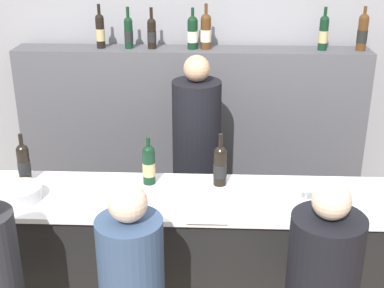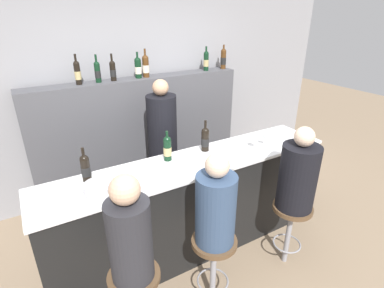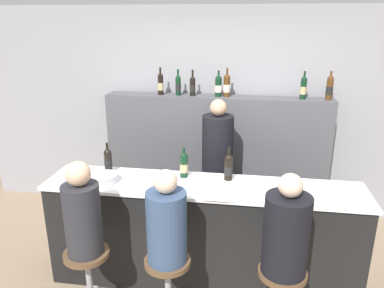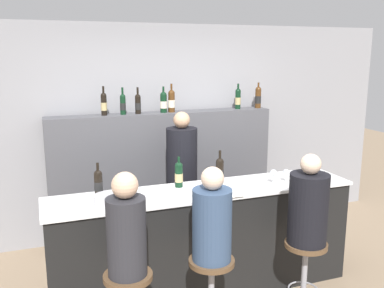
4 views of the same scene
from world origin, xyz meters
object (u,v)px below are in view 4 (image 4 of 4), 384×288
at_px(wine_bottle_backbar_1, 123,104).
at_px(wine_bottle_backbar_6, 258,97).
at_px(wine_bottle_counter_1, 179,174).
at_px(wine_bottle_backbar_5, 238,98).
at_px(metal_bowl, 108,199).
at_px(bartender, 182,190).
at_px(wine_bottle_backbar_0, 104,104).
at_px(wine_bottle_backbar_2, 138,104).
at_px(wine_bottle_counter_2, 220,170).
at_px(bar_stool_right, 305,258).
at_px(wine_glass_1, 286,173).
at_px(wine_bottle_backbar_4, 172,101).
at_px(guest_seated_left, 126,230).
at_px(wine_bottle_counter_0, 98,183).
at_px(guest_seated_middle, 212,221).
at_px(wine_bottle_backbar_3, 164,102).
at_px(wine_glass_0, 274,174).
at_px(guest_seated_right, 308,206).
at_px(bar_stool_middle, 211,276).

bearing_deg(wine_bottle_backbar_1, wine_bottle_backbar_6, 0.00).
bearing_deg(wine_bottle_counter_1, wine_bottle_backbar_1, 103.04).
relative_size(wine_bottle_backbar_5, metal_bowl, 1.30).
bearing_deg(bartender, wine_bottle_backbar_1, 135.77).
height_order(wine_bottle_backbar_0, wine_bottle_backbar_5, wine_bottle_backbar_0).
xyz_separation_m(wine_bottle_backbar_0, wine_bottle_backbar_1, (0.21, -0.00, -0.01)).
relative_size(wine_bottle_backbar_2, metal_bowl, 1.26).
bearing_deg(wine_bottle_backbar_0, wine_bottle_backbar_2, -0.00).
xyz_separation_m(wine_bottle_counter_2, bar_stool_right, (0.47, -0.79, -0.63)).
distance_m(wine_bottle_backbar_6, bartender, 1.62).
bearing_deg(wine_glass_1, wine_bottle_counter_2, 160.54).
xyz_separation_m(wine_bottle_backbar_4, bar_stool_right, (0.58, -1.98, -1.18)).
height_order(wine_bottle_backbar_2, wine_bottle_backbar_5, wine_bottle_backbar_5).
distance_m(wine_bottle_backbar_4, bartender, 1.08).
bearing_deg(wine_bottle_counter_1, guest_seated_left, -129.93).
height_order(wine_bottle_counter_1, wine_bottle_backbar_6, wine_bottle_backbar_6).
bearing_deg(wine_bottle_backbar_6, wine_bottle_counter_1, -141.09).
xyz_separation_m(wine_bottle_counter_0, metal_bowl, (0.04, -0.22, -0.08)).
distance_m(guest_seated_middle, bartender, 1.50).
relative_size(wine_bottle_backbar_5, bartender, 0.19).
relative_size(wine_bottle_counter_1, metal_bowl, 1.20).
relative_size(wine_bottle_backbar_5, wine_bottle_backbar_6, 0.98).
height_order(wine_bottle_backbar_3, guest_seated_left, wine_bottle_backbar_3).
height_order(wine_bottle_counter_0, wine_bottle_backbar_0, wine_bottle_backbar_0).
distance_m(wine_bottle_counter_2, wine_bottle_backbar_0, 1.59).
bearing_deg(wine_bottle_counter_0, wine_bottle_counter_2, 0.00).
relative_size(wine_bottle_backbar_4, guest_seated_left, 0.43).
xyz_separation_m(wine_bottle_backbar_6, guest_seated_left, (-2.13, -1.98, -0.70)).
bearing_deg(wine_bottle_backbar_0, wine_bottle_backbar_4, 0.00).
distance_m(wine_bottle_counter_1, wine_bottle_backbar_3, 1.32).
relative_size(wine_glass_0, guest_seated_right, 0.18).
relative_size(wine_bottle_backbar_0, bartender, 0.20).
relative_size(wine_bottle_counter_1, guest_seated_right, 0.37).
distance_m(wine_bottle_backbar_2, wine_bottle_backbar_5, 1.28).
bearing_deg(bartender, bar_stool_right, -66.75).
xyz_separation_m(wine_bottle_counter_1, wine_bottle_backbar_6, (1.47, 1.18, 0.56)).
bearing_deg(wine_bottle_backbar_3, guest_seated_right, -71.13).
bearing_deg(bar_stool_middle, wine_bottle_counter_0, 133.41).
xyz_separation_m(wine_bottle_backbar_1, wine_bottle_backbar_6, (1.74, 0.00, 0.02)).
relative_size(wine_bottle_backbar_2, wine_bottle_backbar_4, 0.91).
bearing_deg(wine_bottle_backbar_1, guest_seated_middle, -81.95).
relative_size(wine_bottle_backbar_6, bar_stool_right, 0.49).
bearing_deg(wine_bottle_backbar_3, wine_glass_0, -64.14).
relative_size(wine_bottle_backbar_2, bar_stool_right, 0.46).
distance_m(wine_bottle_backbar_1, wine_glass_1, 1.99).
height_order(wine_bottle_backbar_1, bartender, wine_bottle_backbar_1).
xyz_separation_m(wine_bottle_backbar_0, guest_seated_right, (1.37, -1.98, -0.70)).
bearing_deg(bar_stool_right, metal_bowl, 160.26).
xyz_separation_m(wine_bottle_backbar_3, bar_stool_right, (0.68, -1.98, -1.17)).
relative_size(wine_bottle_backbar_3, guest_seated_left, 0.39).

